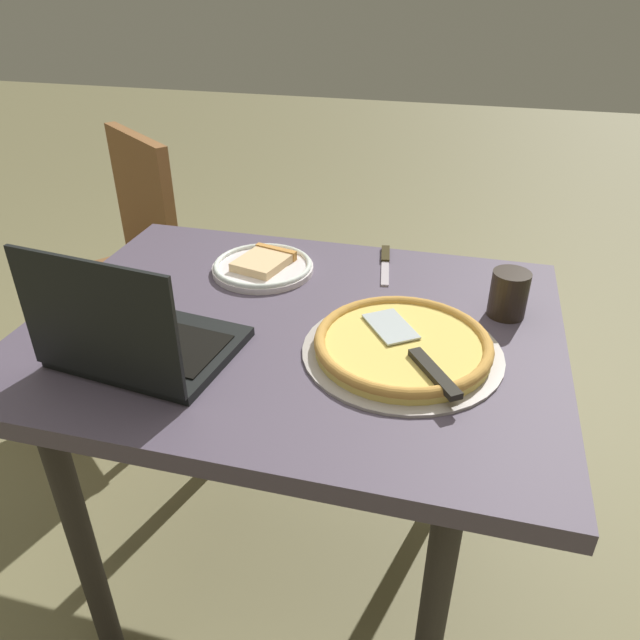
% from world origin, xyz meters
% --- Properties ---
extents(ground_plane, '(12.00, 12.00, 0.00)m').
position_xyz_m(ground_plane, '(0.00, 0.00, 0.00)').
color(ground_plane, olive).
extents(dining_table, '(1.07, 0.82, 0.75)m').
position_xyz_m(dining_table, '(0.00, 0.00, 0.67)').
color(dining_table, '#4D4353').
rests_on(dining_table, ground_plane).
extents(laptop, '(0.34, 0.28, 0.24)m').
position_xyz_m(laptop, '(0.24, 0.20, 0.80)').
color(laptop, black).
rests_on(laptop, dining_table).
extents(pizza_plate, '(0.24, 0.24, 0.04)m').
position_xyz_m(pizza_plate, '(0.14, -0.21, 0.76)').
color(pizza_plate, silver).
rests_on(pizza_plate, dining_table).
extents(pizza_tray, '(0.38, 0.38, 0.04)m').
position_xyz_m(pizza_tray, '(-0.23, 0.06, 0.77)').
color(pizza_tray, '#AAA19C').
rests_on(pizza_tray, dining_table).
extents(table_knife, '(0.05, 0.21, 0.01)m').
position_xyz_m(table_knife, '(-0.14, -0.33, 0.75)').
color(table_knife, '#BCB0BB').
rests_on(table_knife, dining_table).
extents(drink_cup, '(0.08, 0.08, 0.10)m').
position_xyz_m(drink_cup, '(-0.42, -0.14, 0.80)').
color(drink_cup, black).
rests_on(drink_cup, dining_table).
extents(chair_near, '(0.57, 0.57, 0.93)m').
position_xyz_m(chair_near, '(0.76, -0.57, 0.53)').
color(chair_near, brown).
rests_on(chair_near, ground_plane).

